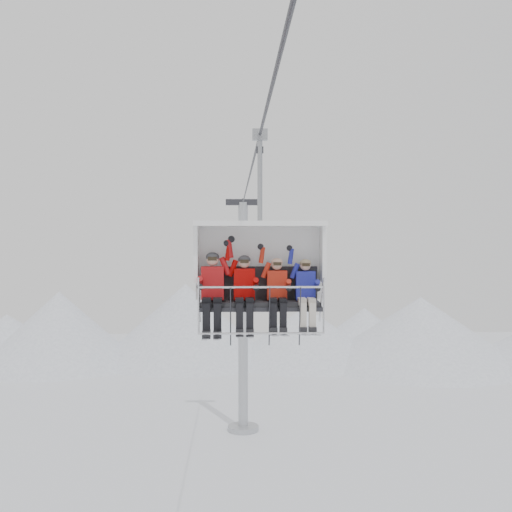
{
  "coord_description": "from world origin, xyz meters",
  "views": [
    {
      "loc": [
        -0.51,
        -15.03,
        11.26
      ],
      "look_at": [
        0.0,
        0.0,
        10.83
      ],
      "focal_mm": 45.0,
      "sensor_mm": 36.0,
      "label": 1
    }
  ],
  "objects_px": {
    "lift_tower_right": "(243,332)",
    "skier_center_left": "(244,291)",
    "skier_center_right": "(277,292)",
    "chairlift_carrier": "(260,264)",
    "skier_far_left": "(212,289)",
    "skier_far_right": "(306,292)"
  },
  "relations": [
    {
      "from": "chairlift_carrier",
      "to": "lift_tower_right",
      "type": "bearing_deg",
      "value": 90.0
    },
    {
      "from": "skier_center_left",
      "to": "skier_center_right",
      "type": "relative_size",
      "value": 1.0
    },
    {
      "from": "skier_far_left",
      "to": "skier_center_left",
      "type": "bearing_deg",
      "value": -0.64
    },
    {
      "from": "skier_center_left",
      "to": "skier_center_right",
      "type": "distance_m",
      "value": 0.65
    },
    {
      "from": "lift_tower_right",
      "to": "skier_center_left",
      "type": "height_order",
      "value": "lift_tower_right"
    },
    {
      "from": "skier_center_right",
      "to": "skier_far_right",
      "type": "height_order",
      "value": "skier_center_right"
    },
    {
      "from": "lift_tower_right",
      "to": "skier_center_right",
      "type": "distance_m",
      "value": 24.87
    },
    {
      "from": "chairlift_carrier",
      "to": "skier_center_left",
      "type": "relative_size",
      "value": 2.36
    },
    {
      "from": "skier_far_right",
      "to": "skier_far_left",
      "type": "bearing_deg",
      "value": 179.47
    },
    {
      "from": "skier_center_left",
      "to": "skier_far_left",
      "type": "bearing_deg",
      "value": 179.36
    },
    {
      "from": "skier_center_right",
      "to": "skier_far_right",
      "type": "bearing_deg",
      "value": -0.29
    },
    {
      "from": "skier_center_right",
      "to": "skier_far_right",
      "type": "xyz_separation_m",
      "value": [
        0.57,
        -0.0,
        -0.01
      ]
    },
    {
      "from": "lift_tower_right",
      "to": "skier_far_left",
      "type": "distance_m",
      "value": 24.88
    },
    {
      "from": "lift_tower_right",
      "to": "skier_center_right",
      "type": "height_order",
      "value": "lift_tower_right"
    },
    {
      "from": "skier_center_left",
      "to": "skier_far_right",
      "type": "xyz_separation_m",
      "value": [
        1.21,
        -0.01,
        -0.03
      ]
    },
    {
      "from": "skier_center_left",
      "to": "skier_center_right",
      "type": "bearing_deg",
      "value": -0.62
    },
    {
      "from": "skier_far_left",
      "to": "chairlift_carrier",
      "type": "bearing_deg",
      "value": 17.91
    },
    {
      "from": "lift_tower_right",
      "to": "skier_far_left",
      "type": "bearing_deg",
      "value": -92.2
    },
    {
      "from": "lift_tower_right",
      "to": "skier_far_left",
      "type": "height_order",
      "value": "lift_tower_right"
    },
    {
      "from": "lift_tower_right",
      "to": "skier_center_left",
      "type": "relative_size",
      "value": 7.99
    },
    {
      "from": "lift_tower_right",
      "to": "skier_far_right",
      "type": "xyz_separation_m",
      "value": [
        0.9,
        -24.47,
        4.4
      ]
    },
    {
      "from": "lift_tower_right",
      "to": "chairlift_carrier",
      "type": "distance_m",
      "value": 24.65
    }
  ]
}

